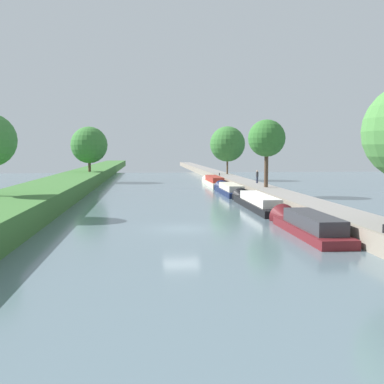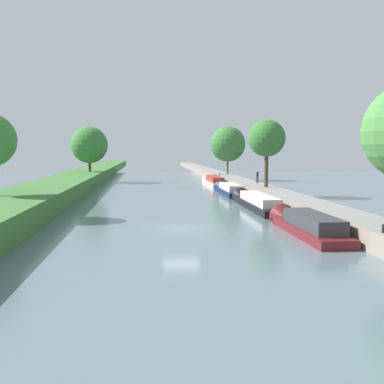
# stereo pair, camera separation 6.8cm
# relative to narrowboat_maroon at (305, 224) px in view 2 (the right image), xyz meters

# --- Properties ---
(ground_plane) EXTENTS (160.00, 160.00, 0.00)m
(ground_plane) POSITION_rel_narrowboat_maroon_xyz_m (-8.01, 2.23, -0.55)
(ground_plane) COLOR slate
(right_towpath) EXTENTS (3.30, 260.00, 1.13)m
(right_towpath) POSITION_rel_narrowboat_maroon_xyz_m (3.22, 2.23, 0.02)
(right_towpath) COLOR gray
(right_towpath) RESTS_ON ground_plane
(stone_quay) EXTENTS (0.25, 260.00, 1.18)m
(stone_quay) POSITION_rel_narrowboat_maroon_xyz_m (1.45, 2.23, 0.04)
(stone_quay) COLOR gray
(stone_quay) RESTS_ON ground_plane
(narrowboat_maroon) EXTENTS (2.19, 10.84, 2.19)m
(narrowboat_maroon) POSITION_rel_narrowboat_maroon_xyz_m (0.00, 0.00, 0.00)
(narrowboat_maroon) COLOR maroon
(narrowboat_maroon) RESTS_ON ground_plane
(narrowboat_black) EXTENTS (2.05, 14.29, 2.02)m
(narrowboat_black) POSITION_rel_narrowboat_maroon_xyz_m (-0.11, 13.42, -0.01)
(narrowboat_black) COLOR black
(narrowboat_black) RESTS_ON ground_plane
(narrowboat_navy) EXTENTS (2.16, 12.07, 2.06)m
(narrowboat_navy) POSITION_rel_narrowboat_maroon_xyz_m (-0.16, 27.49, -0.04)
(narrowboat_navy) COLOR #141E42
(narrowboat_navy) RESTS_ON ground_plane
(narrowboat_cream) EXTENTS (2.01, 13.70, 2.07)m
(narrowboat_cream) POSITION_rel_narrowboat_maroon_xyz_m (-0.13, 41.43, 0.04)
(narrowboat_cream) COLOR beige
(narrowboat_cream) RESTS_ON ground_plane
(tree_rightbank_midnear) EXTENTS (4.28, 4.28, 7.79)m
(tree_rightbank_midnear) POSITION_rel_narrowboat_maroon_xyz_m (3.40, 23.02, 6.20)
(tree_rightbank_midnear) COLOR #4C3828
(tree_rightbank_midnear) RESTS_ON right_towpath
(tree_rightbank_midfar) EXTENTS (6.28, 6.28, 8.50)m
(tree_rightbank_midfar) POSITION_rel_narrowboat_maroon_xyz_m (4.02, 52.29, 5.94)
(tree_rightbank_midfar) COLOR brown
(tree_rightbank_midfar) RESTS_ON right_towpath
(tree_leftbank_upstream) EXTENTS (6.08, 6.08, 7.49)m
(tree_leftbank_upstream) POSITION_rel_narrowboat_maroon_xyz_m (-19.84, 49.07, 5.71)
(tree_leftbank_upstream) COLOR #4C3828
(tree_leftbank_upstream) RESTS_ON left_grassy_bank
(person_walking) EXTENTS (0.34, 0.34, 1.66)m
(person_walking) POSITION_rel_narrowboat_maroon_xyz_m (3.96, 29.62, 1.46)
(person_walking) COLOR #282D42
(person_walking) RESTS_ON right_towpath
(mooring_bollard_near) EXTENTS (0.16, 0.16, 0.45)m
(mooring_bollard_near) POSITION_rel_narrowboat_maroon_xyz_m (1.87, -6.55, 0.81)
(mooring_bollard_near) COLOR black
(mooring_bollard_near) RESTS_ON right_towpath
(mooring_bollard_far) EXTENTS (0.16, 0.16, 0.45)m
(mooring_bollard_far) POSITION_rel_narrowboat_maroon_xyz_m (1.87, 47.68, 0.81)
(mooring_bollard_far) COLOR black
(mooring_bollard_far) RESTS_ON right_towpath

